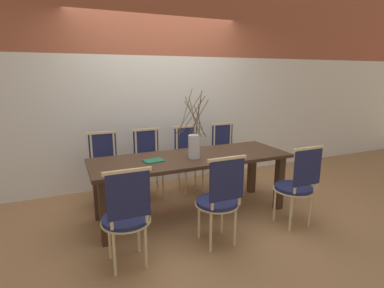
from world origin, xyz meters
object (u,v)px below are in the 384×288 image
chair_near_center (297,184)px  vase_centerpiece (194,145)px  dining_table (192,165)px  book_stack (154,161)px  chair_far_center (189,157)px

chair_near_center → vase_centerpiece: bearing=144.6°
dining_table → vase_centerpiece: size_ratio=2.99×
dining_table → book_stack: book_stack is taller
chair_far_center → dining_table: bearing=69.5°
vase_centerpiece → chair_near_center: bearing=-35.4°
chair_far_center → book_stack: bearing=45.2°
chair_far_center → book_stack: (-0.75, -0.76, 0.23)m
chair_far_center → vase_centerpiece: vase_centerpiece is taller
vase_centerpiece → book_stack: bearing=173.0°
chair_far_center → book_stack: size_ratio=4.06×
dining_table → chair_near_center: chair_near_center is taller
dining_table → vase_centerpiece: (-0.01, -0.07, 0.26)m
vase_centerpiece → book_stack: size_ratio=3.39×
chair_far_center → book_stack: chair_far_center is taller
dining_table → book_stack: 0.49m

